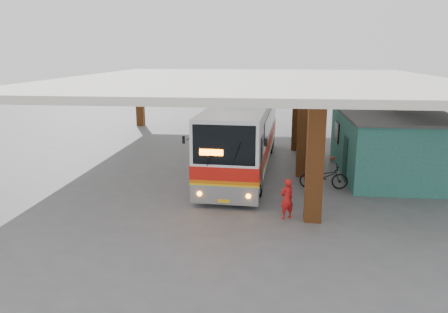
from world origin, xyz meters
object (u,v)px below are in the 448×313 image
at_px(coach_bus, 244,134).
at_px(pedestrian, 287,199).
at_px(red_chair, 336,156).
at_px(motorcycle, 324,177).

height_order(coach_bus, pedestrian, coach_bus).
distance_m(pedestrian, red_chair, 9.46).
height_order(pedestrian, red_chair, pedestrian).
bearing_deg(motorcycle, coach_bus, 51.52).
bearing_deg(pedestrian, coach_bus, -105.85).
height_order(motorcycle, red_chair, motorcycle).
xyz_separation_m(motorcycle, pedestrian, (-1.76, -3.87, 0.20)).
distance_m(motorcycle, red_chair, 5.24).
height_order(motorcycle, pedestrian, pedestrian).
bearing_deg(motorcycle, pedestrian, 156.31).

